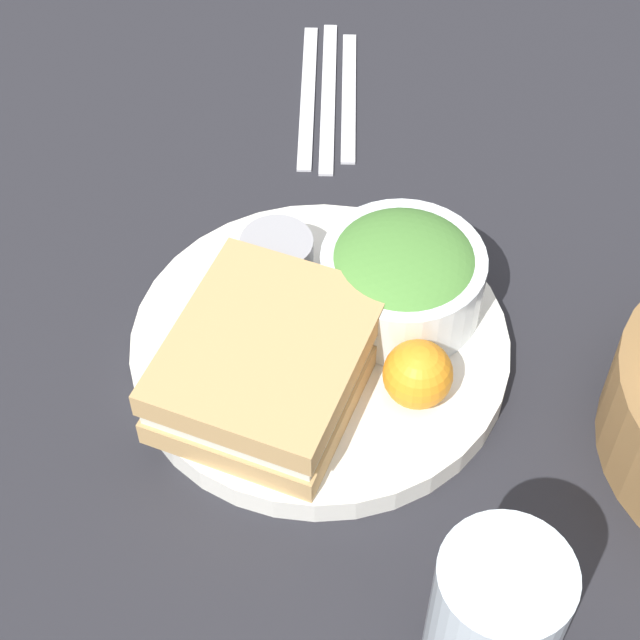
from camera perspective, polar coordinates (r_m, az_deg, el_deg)
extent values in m
plane|color=#232328|center=(0.76, 0.00, -1.93)|extent=(4.00, 4.00, 0.00)
cylinder|color=white|center=(0.75, 0.00, -1.46)|extent=(0.26, 0.26, 0.02)
cube|color=tan|center=(0.71, -2.74, -3.08)|extent=(0.16, 0.14, 0.02)
cube|color=silver|center=(0.70, -2.79, -2.32)|extent=(0.15, 0.14, 0.01)
cube|color=tan|center=(0.68, -2.84, -1.53)|extent=(0.16, 0.14, 0.02)
cylinder|color=white|center=(0.74, 4.39, 2.07)|extent=(0.11, 0.11, 0.05)
ellipsoid|color=#4C8438|center=(0.73, 4.47, 2.89)|extent=(0.11, 0.11, 0.04)
cylinder|color=#99999E|center=(0.76, -2.30, 3.30)|extent=(0.05, 0.05, 0.04)
sphere|color=orange|center=(0.70, 5.24, -2.90)|extent=(0.05, 0.05, 0.05)
cylinder|color=silver|center=(0.59, 9.16, -15.93)|extent=(0.07, 0.07, 0.13)
cube|color=silver|center=(0.96, -0.66, 11.96)|extent=(0.19, 0.05, 0.01)
cube|color=silver|center=(0.96, 0.45, 11.95)|extent=(0.20, 0.05, 0.01)
cube|color=silver|center=(0.96, 1.55, 11.93)|extent=(0.17, 0.05, 0.01)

